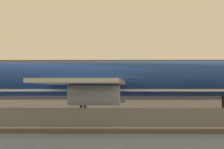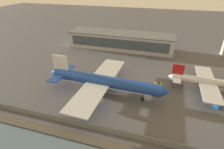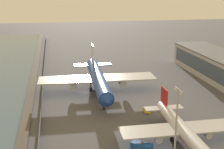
% 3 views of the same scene
% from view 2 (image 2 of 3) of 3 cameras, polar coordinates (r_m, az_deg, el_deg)
% --- Properties ---
extents(ground_plane, '(500.00, 500.00, 0.00)m').
position_cam_2_polar(ground_plane, '(72.61, -5.16, -7.82)').
color(ground_plane, '#4C4C51').
extents(shoreline_seawall, '(320.00, 3.00, 0.50)m').
position_cam_2_polar(shoreline_seawall, '(58.94, -12.75, -19.03)').
color(shoreline_seawall, '#474238').
rests_on(shoreline_seawall, ground).
extents(perimeter_fence, '(280.00, 0.10, 2.39)m').
position_cam_2_polar(perimeter_fence, '(60.92, -10.82, -15.52)').
color(perimeter_fence, slate).
rests_on(perimeter_fence, ground).
extents(cargo_jet_blue, '(52.05, 44.58, 15.02)m').
position_cam_2_polar(cargo_jet_blue, '(72.54, -2.98, -2.29)').
color(cargo_jet_blue, '#193D93').
rests_on(cargo_jet_blue, ground).
extents(passenger_jet_silver, '(36.79, 31.44, 10.56)m').
position_cam_2_polar(passenger_jet_silver, '(86.29, 29.42, -2.22)').
color(passenger_jet_silver, silver).
rests_on(passenger_jet_silver, ground).
extents(baggage_tug, '(3.25, 1.70, 1.80)m').
position_cam_2_polar(baggage_tug, '(82.58, 14.69, -3.08)').
color(baggage_tug, yellow).
rests_on(baggage_tug, ground).
extents(ops_van, '(4.95, 5.34, 2.48)m').
position_cam_2_polar(ops_van, '(79.23, 31.68, -8.08)').
color(ops_van, '#19519E').
rests_on(ops_van, ground).
extents(terminal_building, '(71.03, 16.98, 10.91)m').
position_cam_2_polar(terminal_building, '(122.63, 2.86, 11.01)').
color(terminal_building, '#B2B2B7').
rests_on(terminal_building, ground).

